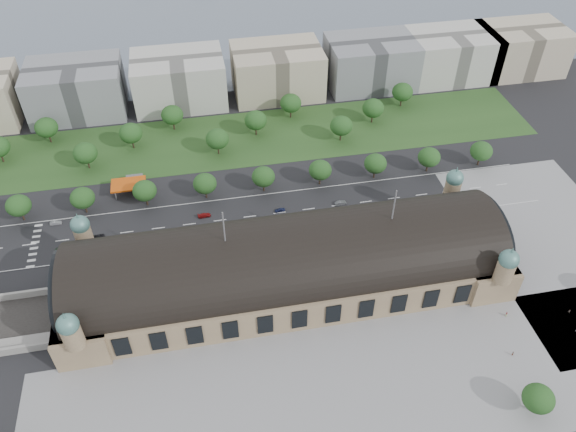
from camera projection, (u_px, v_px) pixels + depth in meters
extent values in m
plane|color=black|center=(288.00, 285.00, 196.62)|extent=(900.00, 900.00, 0.00)
cube|color=#99815F|center=(288.00, 273.00, 192.61)|extent=(150.00, 40.00, 12.00)
cube|color=#99815F|center=(86.00, 302.00, 183.24)|extent=(16.00, 43.00, 12.00)
cube|color=#99815F|center=(470.00, 247.00, 201.97)|extent=(16.00, 43.00, 12.00)
cylinder|color=black|center=(288.00, 261.00, 188.59)|extent=(144.00, 37.60, 37.60)
cylinder|color=black|center=(61.00, 289.00, 177.04)|extent=(1.20, 32.00, 32.00)
cylinder|color=black|center=(491.00, 229.00, 197.45)|extent=(1.20, 32.00, 32.00)
cylinder|color=#99815F|center=(84.00, 236.00, 191.86)|extent=(6.00, 6.00, 8.00)
sphere|color=slate|center=(80.00, 225.00, 188.17)|extent=(6.40, 6.40, 6.40)
cone|color=slate|center=(77.00, 216.00, 185.50)|extent=(1.00, 1.00, 2.50)
cylinder|color=#99815F|center=(452.00, 190.00, 210.59)|extent=(6.00, 6.00, 8.00)
sphere|color=slate|center=(455.00, 178.00, 206.90)|extent=(6.40, 6.40, 6.40)
cone|color=slate|center=(457.00, 169.00, 204.23)|extent=(1.00, 1.00, 2.50)
cylinder|color=#99815F|center=(73.00, 336.00, 161.23)|extent=(6.00, 6.00, 8.00)
sphere|color=slate|center=(68.00, 324.00, 157.54)|extent=(6.40, 6.40, 6.40)
cone|color=slate|center=(64.00, 316.00, 154.86)|extent=(1.00, 1.00, 2.50)
cylinder|color=#99815F|center=(505.00, 271.00, 179.96)|extent=(6.00, 6.00, 8.00)
sphere|color=slate|center=(509.00, 259.00, 176.27)|extent=(6.40, 6.40, 6.40)
cone|color=slate|center=(513.00, 250.00, 173.59)|extent=(1.00, 1.00, 2.50)
cylinder|color=#59595B|center=(224.00, 227.00, 172.73)|extent=(0.50, 0.50, 12.00)
cylinder|color=#59595B|center=(394.00, 205.00, 180.42)|extent=(0.50, 0.50, 12.00)
cube|color=gray|center=(349.00, 391.00, 165.93)|extent=(190.00, 48.00, 0.12)
cube|color=gray|center=(556.00, 246.00, 211.02)|extent=(56.00, 100.00, 0.12)
cube|color=black|center=(220.00, 220.00, 221.54)|extent=(260.00, 26.00, 0.10)
cube|color=#25471C|center=(219.00, 141.00, 262.35)|extent=(300.00, 45.00, 0.10)
cube|color=#C64A0B|center=(128.00, 184.00, 231.00)|extent=(14.00, 9.00, 0.70)
cube|color=#59595B|center=(135.00, 181.00, 237.74)|extent=(7.00, 5.00, 3.20)
cylinder|color=#59595B|center=(116.00, 186.00, 234.24)|extent=(0.50, 0.50, 4.40)
cylinder|color=#59595B|center=(143.00, 183.00, 235.78)|extent=(0.50, 0.50, 4.40)
cylinder|color=#59595B|center=(116.00, 195.00, 229.58)|extent=(0.50, 0.50, 4.40)
cylinder|color=#59595B|center=(143.00, 192.00, 231.11)|extent=(0.50, 0.50, 4.40)
cube|color=gray|center=(76.00, 89.00, 274.40)|extent=(45.00, 32.00, 24.00)
cube|color=#B8B7AF|center=(179.00, 80.00, 281.39)|extent=(45.00, 32.00, 24.00)
cube|color=#BEB095|center=(277.00, 71.00, 288.38)|extent=(45.00, 32.00, 24.00)
cube|color=gray|center=(371.00, 62.00, 295.37)|extent=(45.00, 32.00, 24.00)
cube|color=#B8B7AF|center=(451.00, 55.00, 301.66)|extent=(45.00, 32.00, 24.00)
cube|color=#BEB095|center=(520.00, 49.00, 307.25)|extent=(45.00, 32.00, 24.00)
cylinder|color=#2D2116|center=(23.00, 216.00, 220.41)|extent=(0.70, 0.70, 4.32)
ellipsoid|color=#1E491A|center=(18.00, 206.00, 216.88)|extent=(9.60, 9.60, 8.16)
cylinder|color=#2D2116|center=(86.00, 208.00, 223.77)|extent=(0.70, 0.70, 4.32)
ellipsoid|color=#1E491A|center=(82.00, 198.00, 220.23)|extent=(9.60, 9.60, 8.16)
cylinder|color=#2D2116|center=(147.00, 201.00, 227.12)|extent=(0.70, 0.70, 4.32)
ellipsoid|color=#1E491A|center=(145.00, 191.00, 223.58)|extent=(9.60, 9.60, 8.16)
cylinder|color=#2D2116|center=(206.00, 194.00, 230.48)|extent=(0.70, 0.70, 4.32)
ellipsoid|color=#1E491A|center=(205.00, 184.00, 226.94)|extent=(9.60, 9.60, 8.16)
cylinder|color=#2D2116|center=(264.00, 187.00, 233.83)|extent=(0.70, 0.70, 4.32)
ellipsoid|color=#1E491A|center=(263.00, 177.00, 230.29)|extent=(9.60, 9.60, 8.16)
cylinder|color=#2D2116|center=(320.00, 180.00, 237.18)|extent=(0.70, 0.70, 4.32)
ellipsoid|color=#1E491A|center=(320.00, 170.00, 233.65)|extent=(9.60, 9.60, 8.16)
cylinder|color=#2D2116|center=(374.00, 173.00, 240.54)|extent=(0.70, 0.70, 4.32)
ellipsoid|color=#1E491A|center=(375.00, 164.00, 237.00)|extent=(9.60, 9.60, 8.16)
cylinder|color=#2D2116|center=(427.00, 167.00, 243.89)|extent=(0.70, 0.70, 4.32)
ellipsoid|color=#1E491A|center=(429.00, 157.00, 240.36)|extent=(9.60, 9.60, 8.16)
cylinder|color=#2D2116|center=(479.00, 161.00, 247.25)|extent=(0.70, 0.70, 4.32)
ellipsoid|color=#1E491A|center=(481.00, 151.00, 243.71)|extent=(9.60, 9.60, 8.16)
cylinder|color=#2D2116|center=(2.00, 157.00, 248.83)|extent=(0.70, 0.70, 4.68)
cylinder|color=#2D2116|center=(50.00, 138.00, 260.23)|extent=(0.70, 0.70, 4.68)
ellipsoid|color=#1E491A|center=(46.00, 127.00, 256.40)|extent=(10.40, 10.40, 8.84)
cylinder|color=#2D2116|center=(88.00, 164.00, 245.38)|extent=(0.70, 0.70, 4.68)
ellipsoid|color=#1E491A|center=(85.00, 153.00, 241.55)|extent=(10.40, 10.40, 8.84)
cylinder|color=#2D2116|center=(133.00, 144.00, 256.79)|extent=(0.70, 0.70, 4.68)
ellipsoid|color=#1E491A|center=(131.00, 133.00, 252.96)|extent=(10.40, 10.40, 8.84)
cylinder|color=#2D2116|center=(174.00, 125.00, 268.20)|extent=(0.70, 0.70, 4.68)
ellipsoid|color=#1E491A|center=(172.00, 115.00, 264.37)|extent=(10.40, 10.40, 8.84)
cylinder|color=#2D2116|center=(218.00, 149.00, 253.35)|extent=(0.70, 0.70, 4.68)
ellipsoid|color=#1E491A|center=(217.00, 139.00, 249.52)|extent=(10.40, 10.40, 8.84)
cylinder|color=#2D2116|center=(256.00, 131.00, 264.76)|extent=(0.70, 0.70, 4.68)
ellipsoid|color=#1E491A|center=(256.00, 120.00, 260.93)|extent=(10.40, 10.40, 8.84)
cylinder|color=#2D2116|center=(291.00, 113.00, 276.17)|extent=(0.70, 0.70, 4.68)
ellipsoid|color=#1E491A|center=(291.00, 103.00, 272.34)|extent=(10.40, 10.40, 8.84)
cylinder|color=#2D2116|center=(340.00, 136.00, 261.32)|extent=(0.70, 0.70, 4.68)
ellipsoid|color=#1E491A|center=(341.00, 126.00, 257.49)|extent=(10.40, 10.40, 8.84)
cylinder|color=#2D2116|center=(372.00, 118.00, 272.73)|extent=(0.70, 0.70, 4.68)
ellipsoid|color=#1E491A|center=(373.00, 108.00, 268.90)|extent=(10.40, 10.40, 8.84)
cylinder|color=#2D2116|center=(401.00, 102.00, 284.13)|extent=(0.70, 0.70, 4.68)
ellipsoid|color=#1E491A|center=(402.00, 92.00, 280.30)|extent=(10.40, 10.40, 8.84)
cylinder|color=#2D2116|center=(533.00, 407.00, 159.93)|extent=(0.70, 0.70, 3.96)
ellipsoid|color=#1E491A|center=(538.00, 399.00, 156.68)|extent=(9.00, 9.00, 7.65)
imported|color=gray|center=(56.00, 223.00, 219.46)|extent=(4.40, 1.56, 1.45)
imported|color=black|center=(97.00, 237.00, 213.40)|extent=(5.52, 2.76, 1.50)
imported|color=maroon|center=(204.00, 215.00, 222.72)|extent=(5.25, 2.51, 1.48)
imported|color=#171D41|center=(280.00, 210.00, 225.12)|extent=(4.26, 2.01, 1.41)
imported|color=#505356|center=(341.00, 203.00, 228.28)|extent=(4.86, 2.10, 1.56)
imported|color=white|center=(469.00, 194.00, 232.45)|extent=(4.86, 2.45, 1.32)
imported|color=black|center=(58.00, 266.00, 202.44)|extent=(4.19, 2.68, 1.30)
imported|color=maroon|center=(116.00, 264.00, 203.13)|extent=(6.06, 5.15, 1.54)
imported|color=#181B44|center=(90.00, 264.00, 203.26)|extent=(5.02, 4.62, 1.41)
imported|color=slate|center=(96.00, 262.00, 203.63)|extent=(5.22, 3.77, 1.65)
imported|color=silver|center=(195.00, 253.00, 207.38)|extent=(4.25, 3.10, 1.33)
imported|color=gray|center=(138.00, 261.00, 204.21)|extent=(6.10, 4.87, 1.54)
imported|color=black|center=(178.00, 249.00, 208.70)|extent=(4.84, 4.25, 1.34)
imported|color=red|center=(240.00, 234.00, 213.32)|extent=(12.26, 3.67, 3.37)
imported|color=beige|center=(270.00, 222.00, 218.85)|extent=(10.57, 2.96, 2.91)
imported|color=beige|center=(348.00, 220.00, 219.24)|extent=(12.80, 3.81, 3.52)
imported|color=gray|center=(506.00, 314.00, 185.95)|extent=(0.94, 0.63, 1.78)
imported|color=gray|center=(513.00, 354.00, 174.61)|extent=(0.63, 0.75, 1.74)
imported|color=gray|center=(569.00, 311.00, 186.96)|extent=(0.93, 0.93, 1.71)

